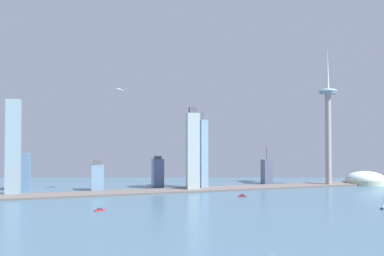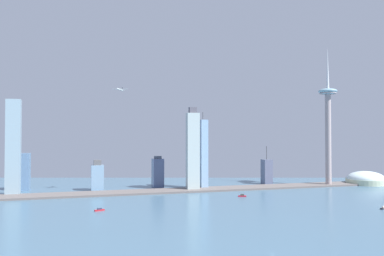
% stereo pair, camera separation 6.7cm
% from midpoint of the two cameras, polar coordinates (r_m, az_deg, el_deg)
% --- Properties ---
extents(ground_plane, '(6000.00, 6000.00, 0.00)m').
position_cam_midpoint_polar(ground_plane, '(374.04, 11.79, -17.69)').
color(ground_plane, '#45667E').
extents(waterfront_pier, '(1005.10, 57.21, 3.62)m').
position_cam_midpoint_polar(waterfront_pier, '(753.48, -3.30, -9.26)').
color(waterfront_pier, '#655D5B').
rests_on(waterfront_pier, ground).
extents(observation_tower, '(40.07, 40.07, 302.88)m').
position_cam_midpoint_polar(observation_tower, '(889.35, 19.48, 1.80)').
color(observation_tower, '#A49495').
rests_on(observation_tower, ground).
extents(stadium_dome, '(85.35, 85.35, 34.33)m').
position_cam_midpoint_polar(stadium_dome, '(952.40, 24.33, -6.97)').
color(stadium_dome, beige).
rests_on(stadium_dome, ground).
extents(skyscraper_0, '(22.01, 26.26, 66.17)m').
position_cam_midpoint_polar(skyscraper_0, '(811.50, -5.09, -6.59)').
color(skyscraper_0, slate).
rests_on(skyscraper_0, ground).
extents(skyscraper_2, '(23.38, 26.03, 73.52)m').
position_cam_midpoint_polar(skyscraper_2, '(837.01, -23.65, -5.95)').
color(skyscraper_2, '#5A7A9F').
rests_on(skyscraper_2, ground).
extents(skyscraper_3, '(25.28, 16.01, 173.96)m').
position_cam_midpoint_polar(skyscraper_3, '(766.99, -24.94, -2.61)').
color(skyscraper_3, '#89A5B4').
rests_on(skyscraper_3, ground).
extents(skyscraper_4, '(19.66, 21.63, 84.90)m').
position_cam_midpoint_polar(skyscraper_4, '(885.51, 11.00, -6.37)').
color(skyscraper_4, slate).
rests_on(skyscraper_4, ground).
extents(skyscraper_5, '(23.80, 25.52, 60.35)m').
position_cam_midpoint_polar(skyscraper_5, '(786.69, -13.83, -7.03)').
color(skyscraper_5, '#769AB9').
rests_on(skyscraper_5, ground).
extents(skyscraper_6, '(24.78, 15.22, 164.56)m').
position_cam_midpoint_polar(skyscraper_6, '(759.97, 0.12, -3.37)').
color(skyscraper_6, '#A9BAB9').
rests_on(skyscraper_6, ground).
extents(skyscraper_7, '(14.66, 26.17, 156.90)m').
position_cam_midpoint_polar(skyscraper_7, '(794.29, 1.63, -3.87)').
color(skyscraper_7, '#7E9FC3').
rests_on(skyscraper_7, ground).
extents(boat_1, '(14.90, 9.48, 4.65)m').
position_cam_midpoint_polar(boat_1, '(697.21, 7.45, -9.90)').
color(boat_1, '#AD1A2A').
rests_on(boat_1, ground).
extents(boat_3, '(13.79, 7.96, 8.29)m').
position_cam_midpoint_polar(boat_3, '(640.16, 26.50, -10.55)').
color(boat_3, '#22222B').
rests_on(boat_3, ground).
extents(boat_4, '(14.62, 7.38, 3.94)m').
position_cam_midpoint_polar(boat_4, '(577.26, -13.53, -11.69)').
color(boat_4, red).
rests_on(boat_4, ground).
extents(airplane, '(29.29, 28.13, 7.61)m').
position_cam_midpoint_polar(airplane, '(749.28, -10.60, 5.63)').
color(airplane, silver).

